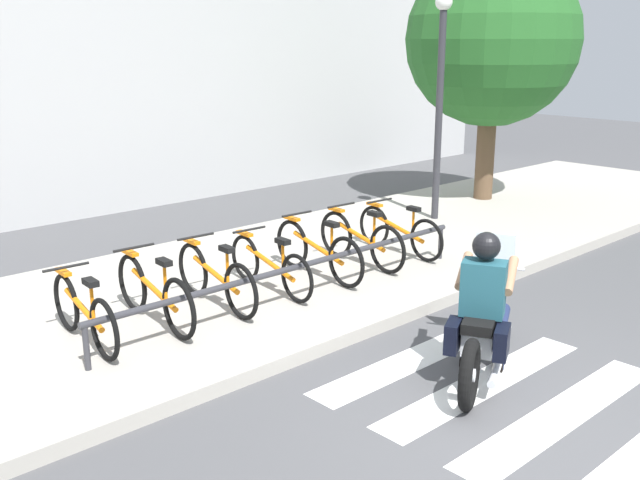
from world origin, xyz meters
TOP-DOWN VIEW (x-y plane):
  - ground_plane at (0.00, 0.00)m, footprint 48.00×48.00m
  - sidewalk at (0.00, 4.48)m, footprint 24.00×4.40m
  - crosswalk_stripe_2 at (0.35, 0.00)m, footprint 2.80×0.40m
  - crosswalk_stripe_3 at (0.35, 0.80)m, footprint 2.80×0.40m
  - crosswalk_stripe_4 at (0.35, 1.60)m, footprint 2.80×0.40m
  - motorcycle at (0.54, 0.98)m, footprint 2.01×1.12m
  - rider at (0.47, 0.94)m, footprint 0.76×0.71m
  - bicycle_0 at (-2.14, 3.88)m, footprint 0.48×1.59m
  - bicycle_1 at (-1.34, 3.88)m, footprint 0.48×1.73m
  - bicycle_2 at (-0.55, 3.88)m, footprint 0.48×1.68m
  - bicycle_3 at (0.25, 3.88)m, footprint 0.48×1.67m
  - bicycle_4 at (1.05, 3.88)m, footprint 0.48×1.75m
  - bicycle_5 at (1.85, 3.88)m, footprint 0.48×1.68m
  - bicycle_6 at (2.64, 3.88)m, footprint 0.48×1.66m
  - bike_rack at (0.25, 3.32)m, footprint 5.38×0.07m
  - street_lamp at (4.74, 4.88)m, footprint 0.28×0.28m
  - tree_near_rack at (6.74, 5.28)m, footprint 3.21×3.21m

SIDE VIEW (x-z plane):
  - ground_plane at x=0.00m, z-range 0.00..0.00m
  - crosswalk_stripe_2 at x=0.35m, z-range 0.00..0.01m
  - crosswalk_stripe_3 at x=0.35m, z-range 0.00..0.01m
  - crosswalk_stripe_4 at x=0.35m, z-range 0.00..0.01m
  - sidewalk at x=0.00m, z-range 0.00..0.15m
  - motorcycle at x=0.54m, z-range -0.16..1.08m
  - bicycle_3 at x=0.25m, z-range 0.12..0.84m
  - bicycle_6 at x=2.64m, z-range 0.12..0.86m
  - bicycle_0 at x=-2.14m, z-range 0.12..0.87m
  - bicycle_2 at x=-0.55m, z-range 0.12..0.90m
  - bicycle_5 at x=1.85m, z-range 0.11..0.91m
  - bicycle_4 at x=1.05m, z-range 0.11..0.91m
  - bicycle_1 at x=-1.34m, z-range 0.11..0.91m
  - bike_rack at x=0.25m, z-range 0.33..0.82m
  - rider at x=0.47m, z-range 0.11..1.55m
  - street_lamp at x=4.74m, z-range 0.44..4.31m
  - tree_near_rack at x=6.74m, z-range 0.76..5.52m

